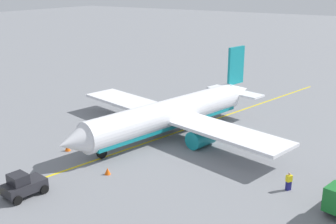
{
  "coord_description": "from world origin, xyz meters",
  "views": [
    {
      "loc": [
        40.37,
        26.34,
        18.14
      ],
      "look_at": [
        0.0,
        0.0,
        3.0
      ],
      "focal_mm": 44.92,
      "sensor_mm": 36.0,
      "label": 1
    }
  ],
  "objects_px": {
    "safety_cone_nose": "(108,171)",
    "safety_cone_wingtip": "(68,148)",
    "airplane": "(171,115)",
    "pushback_tug": "(23,185)",
    "refueling_worker": "(289,182)"
  },
  "relations": [
    {
      "from": "safety_cone_wingtip",
      "to": "airplane",
      "type": "bearing_deg",
      "value": 147.43
    },
    {
      "from": "pushback_tug",
      "to": "safety_cone_nose",
      "type": "relative_size",
      "value": 5.71
    },
    {
      "from": "pushback_tug",
      "to": "safety_cone_wingtip",
      "type": "bearing_deg",
      "value": -155.31
    },
    {
      "from": "refueling_worker",
      "to": "safety_cone_nose",
      "type": "xyz_separation_m",
      "value": [
        6.49,
        -15.83,
        -0.48
      ]
    },
    {
      "from": "safety_cone_nose",
      "to": "safety_cone_wingtip",
      "type": "bearing_deg",
      "value": -105.41
    },
    {
      "from": "safety_cone_nose",
      "to": "safety_cone_wingtip",
      "type": "xyz_separation_m",
      "value": [
        -2.11,
        -7.67,
        0.03
      ]
    },
    {
      "from": "pushback_tug",
      "to": "safety_cone_wingtip",
      "type": "distance_m",
      "value": 10.35
    },
    {
      "from": "refueling_worker",
      "to": "pushback_tug",
      "type": "bearing_deg",
      "value": -54.33
    },
    {
      "from": "safety_cone_nose",
      "to": "safety_cone_wingtip",
      "type": "distance_m",
      "value": 7.95
    },
    {
      "from": "airplane",
      "to": "safety_cone_nose",
      "type": "bearing_deg",
      "value": 3.76
    },
    {
      "from": "airplane",
      "to": "pushback_tug",
      "type": "relative_size",
      "value": 8.17
    },
    {
      "from": "refueling_worker",
      "to": "safety_cone_nose",
      "type": "height_order",
      "value": "refueling_worker"
    },
    {
      "from": "airplane",
      "to": "refueling_worker",
      "type": "height_order",
      "value": "airplane"
    },
    {
      "from": "airplane",
      "to": "safety_cone_wingtip",
      "type": "bearing_deg",
      "value": -32.57
    },
    {
      "from": "pushback_tug",
      "to": "safety_cone_nose",
      "type": "distance_m",
      "value": 8.04
    }
  ]
}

